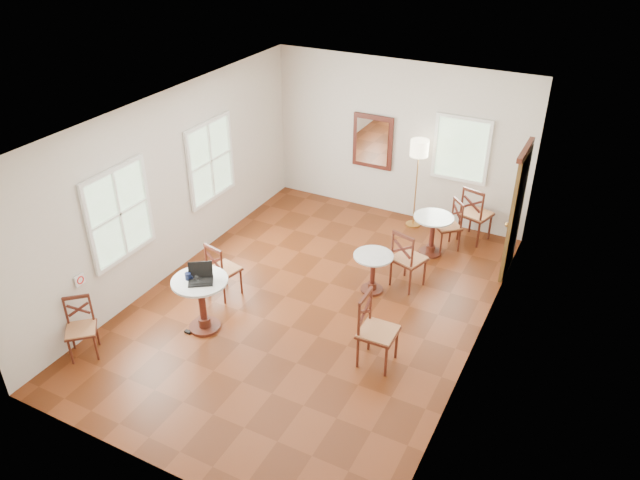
{
  "coord_description": "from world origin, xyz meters",
  "views": [
    {
      "loc": [
        3.65,
        -6.78,
        5.64
      ],
      "look_at": [
        0.0,
        0.3,
        1.0
      ],
      "focal_mm": 34.38,
      "sensor_mm": 36.0,
      "label": 1
    }
  ],
  "objects_px": {
    "chair_near_a": "(223,270)",
    "chair_mid_a": "(408,259)",
    "cafe_table_near": "(202,299)",
    "cafe_table_back": "(432,231)",
    "mouse": "(199,278)",
    "floor_lamp": "(419,154)",
    "chair_near_b": "(81,328)",
    "power_adapter": "(188,332)",
    "chair_back_a": "(475,214)",
    "water_glass": "(197,280)",
    "cafe_table_mid": "(373,269)",
    "chair_mid_b": "(376,331)",
    "navy_mug": "(188,276)",
    "laptop": "(201,276)",
    "chair_back_b": "(448,225)"
  },
  "relations": [
    {
      "from": "cafe_table_near",
      "to": "navy_mug",
      "type": "height_order",
      "value": "navy_mug"
    },
    {
      "from": "floor_lamp",
      "to": "laptop",
      "type": "distance_m",
      "value": 4.69
    },
    {
      "from": "chair_near_a",
      "to": "chair_mid_a",
      "type": "xyz_separation_m",
      "value": [
        2.46,
        1.56,
        0.04
      ]
    },
    {
      "from": "chair_near_a",
      "to": "chair_mid_b",
      "type": "bearing_deg",
      "value": -174.82
    },
    {
      "from": "mouse",
      "to": "chair_back_a",
      "type": "bearing_deg",
      "value": 79.51
    },
    {
      "from": "chair_mid_a",
      "to": "water_glass",
      "type": "height_order",
      "value": "chair_mid_a"
    },
    {
      "from": "cafe_table_mid",
      "to": "chair_back_a",
      "type": "bearing_deg",
      "value": 66.89
    },
    {
      "from": "mouse",
      "to": "power_adapter",
      "type": "bearing_deg",
      "value": -100.89
    },
    {
      "from": "cafe_table_mid",
      "to": "chair_mid_b",
      "type": "xyz_separation_m",
      "value": [
        0.7,
        -1.54,
        0.12
      ]
    },
    {
      "from": "chair_mid_a",
      "to": "chair_mid_b",
      "type": "height_order",
      "value": "chair_mid_b"
    },
    {
      "from": "chair_mid_a",
      "to": "power_adapter",
      "type": "height_order",
      "value": "chair_mid_a"
    },
    {
      "from": "floor_lamp",
      "to": "chair_back_a",
      "type": "bearing_deg",
      "value": -1.77
    },
    {
      "from": "chair_near_a",
      "to": "chair_mid_a",
      "type": "bearing_deg",
      "value": -134.91
    },
    {
      "from": "chair_back_a",
      "to": "cafe_table_near",
      "type": "bearing_deg",
      "value": 73.57
    },
    {
      "from": "cafe_table_back",
      "to": "navy_mug",
      "type": "distance_m",
      "value": 4.35
    },
    {
      "from": "mouse",
      "to": "chair_back_b",
      "type": "bearing_deg",
      "value": 79.8
    },
    {
      "from": "cafe_table_back",
      "to": "chair_mid_a",
      "type": "height_order",
      "value": "chair_mid_a"
    },
    {
      "from": "water_glass",
      "to": "power_adapter",
      "type": "xyz_separation_m",
      "value": [
        -0.17,
        -0.14,
        -0.89
      ]
    },
    {
      "from": "cafe_table_back",
      "to": "laptop",
      "type": "bearing_deg",
      "value": -122.46
    },
    {
      "from": "cafe_table_near",
      "to": "mouse",
      "type": "xyz_separation_m",
      "value": [
        -0.01,
        0.01,
        0.34
      ]
    },
    {
      "from": "chair_mid_a",
      "to": "chair_back_a",
      "type": "height_order",
      "value": "chair_back_a"
    },
    {
      "from": "chair_near_b",
      "to": "chair_mid_b",
      "type": "height_order",
      "value": "chair_mid_b"
    },
    {
      "from": "chair_back_a",
      "to": "power_adapter",
      "type": "height_order",
      "value": "chair_back_a"
    },
    {
      "from": "cafe_table_near",
      "to": "floor_lamp",
      "type": "distance_m",
      "value": 4.77
    },
    {
      "from": "chair_near_b",
      "to": "navy_mug",
      "type": "xyz_separation_m",
      "value": [
        0.99,
        1.15,
        0.47
      ]
    },
    {
      "from": "cafe_table_mid",
      "to": "chair_mid_b",
      "type": "bearing_deg",
      "value": -65.67
    },
    {
      "from": "chair_near_b",
      "to": "laptop",
      "type": "xyz_separation_m",
      "value": [
        1.15,
        1.21,
        0.47
      ]
    },
    {
      "from": "chair_near_a",
      "to": "navy_mug",
      "type": "bearing_deg",
      "value": 108.23
    },
    {
      "from": "cafe_table_back",
      "to": "chair_mid_a",
      "type": "bearing_deg",
      "value": -91.61
    },
    {
      "from": "chair_near_a",
      "to": "mouse",
      "type": "bearing_deg",
      "value": 117.85
    },
    {
      "from": "cafe_table_mid",
      "to": "chair_near_b",
      "type": "height_order",
      "value": "chair_near_b"
    },
    {
      "from": "cafe_table_near",
      "to": "laptop",
      "type": "xyz_separation_m",
      "value": [
        0.02,
        0.01,
        0.38
      ]
    },
    {
      "from": "water_glass",
      "to": "power_adapter",
      "type": "relative_size",
      "value": 1.26
    },
    {
      "from": "chair_near_a",
      "to": "power_adapter",
      "type": "xyz_separation_m",
      "value": [
        0.08,
        -1.04,
        -0.45
      ]
    },
    {
      "from": "chair_mid_a",
      "to": "cafe_table_back",
      "type": "bearing_deg",
      "value": -74.27
    },
    {
      "from": "laptop",
      "to": "mouse",
      "type": "xyz_separation_m",
      "value": [
        -0.03,
        0.0,
        -0.04
      ]
    },
    {
      "from": "chair_near_a",
      "to": "mouse",
      "type": "relative_size",
      "value": 9.69
    },
    {
      "from": "cafe_table_near",
      "to": "cafe_table_back",
      "type": "height_order",
      "value": "cafe_table_near"
    },
    {
      "from": "floor_lamp",
      "to": "water_glass",
      "type": "xyz_separation_m",
      "value": [
        -1.62,
        -4.45,
        -0.55
      ]
    },
    {
      "from": "laptop",
      "to": "cafe_table_mid",
      "type": "bearing_deg",
      "value": 14.33
    },
    {
      "from": "chair_back_a",
      "to": "water_glass",
      "type": "height_order",
      "value": "chair_back_a"
    },
    {
      "from": "floor_lamp",
      "to": "chair_mid_b",
      "type": "bearing_deg",
      "value": -77.65
    },
    {
      "from": "cafe_table_back",
      "to": "floor_lamp",
      "type": "relative_size",
      "value": 0.42
    },
    {
      "from": "chair_back_b",
      "to": "cafe_table_near",
      "type": "bearing_deg",
      "value": -75.39
    },
    {
      "from": "cafe_table_near",
      "to": "chair_mid_b",
      "type": "distance_m",
      "value": 2.54
    },
    {
      "from": "chair_near_b",
      "to": "floor_lamp",
      "type": "distance_m",
      "value": 6.32
    },
    {
      "from": "chair_mid_a",
      "to": "floor_lamp",
      "type": "bearing_deg",
      "value": -56.08
    },
    {
      "from": "chair_mid_a",
      "to": "laptop",
      "type": "relative_size",
      "value": 2.33
    },
    {
      "from": "chair_mid_b",
      "to": "cafe_table_near",
      "type": "bearing_deg",
      "value": 99.38
    },
    {
      "from": "chair_mid_b",
      "to": "cafe_table_mid",
      "type": "bearing_deg",
      "value": 23.14
    }
  ]
}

